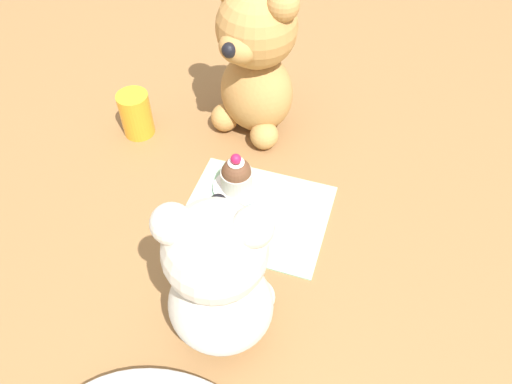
# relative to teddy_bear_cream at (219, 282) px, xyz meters

# --- Properties ---
(ground_plane) EXTENTS (4.00, 4.00, 0.00)m
(ground_plane) POSITION_rel_teddy_bear_cream_xyz_m (0.02, -0.21, -0.13)
(ground_plane) COLOR olive
(knitted_placemat) EXTENTS (0.23, 0.19, 0.01)m
(knitted_placemat) POSITION_rel_teddy_bear_cream_xyz_m (0.02, -0.21, -0.12)
(knitted_placemat) COLOR #8EBC99
(knitted_placemat) RESTS_ON ground_plane
(teddy_bear_cream) EXTENTS (0.16, 0.15, 0.27)m
(teddy_bear_cream) POSITION_rel_teddy_bear_cream_xyz_m (0.00, 0.00, 0.00)
(teddy_bear_cream) COLOR beige
(teddy_bear_cream) RESTS_ON ground_plane
(teddy_bear_tan) EXTENTS (0.16, 0.16, 0.29)m
(teddy_bear_tan) POSITION_rel_teddy_bear_cream_xyz_m (0.09, -0.41, 0.02)
(teddy_bear_tan) COLOR #B78447
(teddy_bear_tan) RESTS_ON ground_plane
(cupcake_near_cream_bear) EXTENTS (0.05, 0.05, 0.06)m
(cupcake_near_cream_bear) POSITION_rel_teddy_bear_cream_xyz_m (0.05, -0.15, -0.10)
(cupcake_near_cream_bear) COLOR #B2ADA3
(cupcake_near_cream_bear) RESTS_ON knitted_placemat
(saucer_plate) EXTENTS (0.08, 0.08, 0.01)m
(saucer_plate) POSITION_rel_teddy_bear_cream_xyz_m (0.07, -0.25, -0.12)
(saucer_plate) COLOR white
(saucer_plate) RESTS_ON knitted_placemat
(cupcake_near_tan_bear) EXTENTS (0.05, 0.05, 0.08)m
(cupcake_near_tan_bear) POSITION_rel_teddy_bear_cream_xyz_m (0.07, -0.25, -0.09)
(cupcake_near_tan_bear) COLOR #B2ADA3
(cupcake_near_tan_bear) RESTS_ON saucer_plate
(juice_glass) EXTENTS (0.06, 0.06, 0.09)m
(juice_glass) POSITION_rel_teddy_bear_cream_xyz_m (0.29, -0.33, -0.08)
(juice_glass) COLOR orange
(juice_glass) RESTS_ON ground_plane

